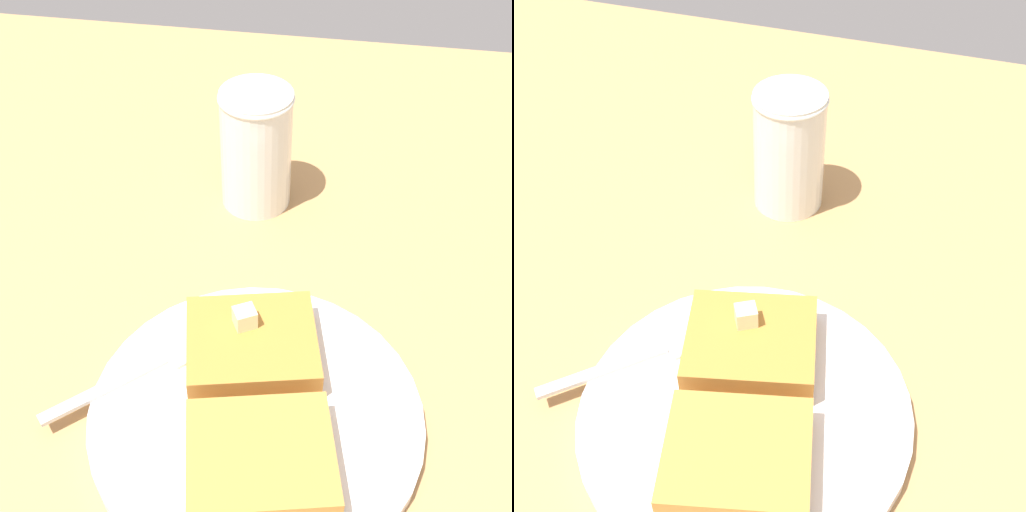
{
  "view_description": "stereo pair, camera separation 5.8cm",
  "coord_description": "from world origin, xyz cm",
  "views": [
    {
      "loc": [
        24.98,
        15.76,
        46.84
      ],
      "look_at": [
        -15.59,
        9.22,
        6.36
      ],
      "focal_mm": 50.0,
      "sensor_mm": 36.0,
      "label": 1
    },
    {
      "loc": [
        23.66,
        21.37,
        46.84
      ],
      "look_at": [
        -15.59,
        9.22,
        6.36
      ],
      "focal_mm": 50.0,
      "sensor_mm": 36.0,
      "label": 2
    }
  ],
  "objects": [
    {
      "name": "syrup_jar",
      "position": [
        -28.02,
        7.23,
        7.51
      ],
      "size": [
        6.83,
        6.83,
        11.87
      ],
      "color": "#451B0D",
      "rests_on": "table_surface"
    },
    {
      "name": "fork",
      "position": [
        -5.84,
        3.37,
        3.42
      ],
      "size": [
        11.86,
        12.77,
        0.36
      ],
      "color": "silver",
      "rests_on": "plate"
    },
    {
      "name": "butter_pat_primary",
      "position": [
        -8.72,
        9.49,
        6.72
      ],
      "size": [
        2.0,
        2.06,
        1.57
      ],
      "primitive_type": "cube",
      "rotation": [
        0.0,
        0.0,
        2.07
      ],
      "color": "beige",
      "rests_on": "toast_slice_left"
    },
    {
      "name": "toast_slice_left",
      "position": [
        -7.74,
        10.16,
        4.58
      ],
      "size": [
        10.24,
        11.22,
        2.69
      ],
      "primitive_type": "cube",
      "rotation": [
        0.0,
        0.0,
        0.23
      ],
      "color": "#B4752E",
      "rests_on": "plate"
    },
    {
      "name": "toast_slice_middle",
      "position": [
        1.41,
        12.26,
        4.58
      ],
      "size": [
        10.24,
        11.22,
        2.69
      ],
      "primitive_type": "cube",
      "rotation": [
        0.0,
        0.0,
        0.23
      ],
      "color": "#BD7F36",
      "rests_on": "plate"
    },
    {
      "name": "plate",
      "position": [
        -3.17,
        11.21,
        2.65
      ],
      "size": [
        24.02,
        24.02,
        1.37
      ],
      "color": "silver",
      "rests_on": "table_surface"
    },
    {
      "name": "table_surface",
      "position": [
        0.0,
        0.0,
        0.93
      ],
      "size": [
        123.12,
        123.12,
        1.86
      ],
      "primitive_type": "cube",
      "color": "#AC7E4C",
      "rests_on": "ground"
    }
  ]
}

